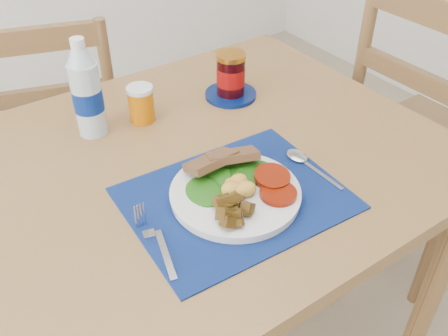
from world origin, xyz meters
name	(u,v)px	position (x,y,z in m)	size (l,w,h in m)	color
table	(147,206)	(0.00, 0.20, 0.67)	(1.40, 0.90, 0.75)	brown
chair_far	(57,115)	(0.01, 0.87, 0.56)	(0.51, 0.49, 1.10)	brown
chair_end	(430,115)	(0.94, 0.13, 0.61)	(0.44, 0.46, 1.22)	brown
placemat	(235,198)	(0.12, 0.03, 0.75)	(0.43, 0.33, 0.00)	black
breakfast_plate	(234,192)	(0.12, 0.03, 0.77)	(0.26, 0.26, 0.06)	silver
fork	(155,241)	(-0.07, 0.01, 0.76)	(0.05, 0.18, 0.00)	#B2B5BA
spoon	(305,163)	(0.32, 0.03, 0.76)	(0.04, 0.17, 0.00)	#B2B5BA
water_bottle	(87,93)	(-0.02, 0.43, 0.86)	(0.07, 0.07, 0.24)	#ADBFCC
juice_glass	(141,105)	(0.11, 0.41, 0.79)	(0.06, 0.06, 0.09)	#C76605
jam_on_saucer	(231,78)	(0.36, 0.38, 0.81)	(0.14, 0.14, 0.12)	#04154E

